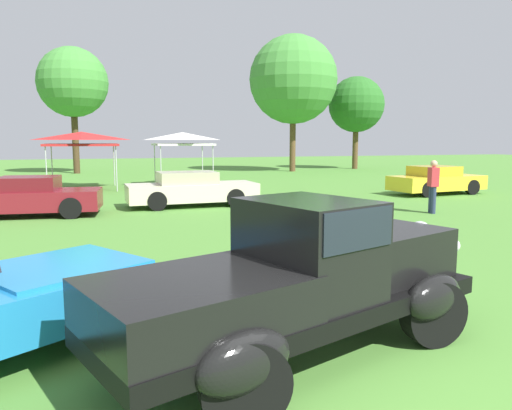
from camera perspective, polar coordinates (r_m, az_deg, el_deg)
name	(u,v)px	position (r m, az deg, el deg)	size (l,w,h in m)	color
ground_plane	(335,374)	(5.25, 9.15, -18.84)	(120.00, 120.00, 0.00)	#4C8433
feature_pickup_truck	(302,278)	(5.31, 5.38, -8.41)	(4.68, 2.91, 1.70)	black
show_car_burgundy	(33,197)	(16.45, -24.49, 0.86)	(4.02, 2.09, 1.22)	maroon
show_car_cream	(191,189)	(17.44, -7.53, 1.83)	(4.56, 1.83, 1.22)	beige
show_car_yellow	(437,180)	(22.48, 20.26, 2.70)	(4.34, 2.13, 1.22)	yellow
spectator_near_truck	(433,185)	(16.56, 19.88, 2.23)	(0.35, 0.45, 1.69)	#283351
canopy_tent_center_field	(82,138)	(24.55, -19.63, 7.37)	(3.26, 3.26, 2.71)	#B7B7BC
canopy_tent_right_field	(182,138)	(25.11, -8.55, 7.71)	(2.81, 2.81, 2.71)	#B7B7BC
treeline_mid_left	(73,83)	(36.72, -20.55, 13.18)	(4.74, 4.74, 8.62)	#47331E
treeline_center	(293,80)	(36.94, 4.35, 14.31)	(6.41, 6.41, 9.89)	brown
treeline_mid_right	(356,105)	(40.72, 11.59, 11.34)	(4.41, 4.41, 7.34)	brown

